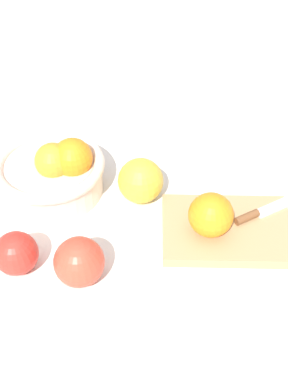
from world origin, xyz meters
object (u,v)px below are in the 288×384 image
Objects in this scene: orange_on_board at (211,215)px; cutting_board at (227,230)px; bowl at (53,171)px; apple_back_center at (141,181)px; apple_front_left_2 at (79,262)px; knife at (262,211)px; apple_front_left at (16,253)px.

cutting_board is at bearing 28.33° from orange_on_board.
bowl is 0.16m from apple_back_center.
knife is at bearing 32.29° from apple_front_left_2.
bowl is at bearing -177.58° from apple_back_center.
cutting_board is 2.65× the size of apple_back_center.
knife is 1.59× the size of apple_back_center.
orange_on_board is 0.57× the size of knife.
orange_on_board reaches higher than apple_back_center.
cutting_board is 0.17m from apple_back_center.
apple_back_center is at bearing 50.15° from apple_front_left.
apple_front_left_2 is at bearing -1.67° from apple_front_left.
orange_on_board reaches higher than knife.
knife is 1.66× the size of apple_front_left_2.
apple_back_center is (-0.22, 0.02, 0.02)m from knife.
apple_front_left is 0.10m from apple_front_left_2.
apple_front_left is at bearing 178.33° from apple_front_left_2.
apple_back_center reaches higher than apple_front_left_2.
apple_front_left_2 is (-0.22, -0.13, 0.03)m from cutting_board.
apple_front_left is (-0.32, -0.13, 0.03)m from cutting_board.
orange_on_board is 0.15m from apple_back_center.
apple_front_left_2 is 0.21m from apple_back_center.
orange_on_board is at bearing -147.00° from knife.
cutting_board is 3.12× the size of apple_front_left.
apple_front_left_2 is at bearing -148.52° from cutting_board.
apple_back_center is (0.16, 0.19, 0.01)m from apple_front_left.
knife is (0.06, 0.04, 0.01)m from cutting_board.
cutting_board is (0.32, -0.06, -0.04)m from bowl.
cutting_board is 0.06m from orange_on_board.
apple_front_left_2 is (-0.19, -0.12, -0.02)m from orange_on_board.
bowl is at bearing 177.63° from knife.
bowl is 2.89× the size of apple_front_left.
orange_on_board is 0.31m from apple_front_left.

